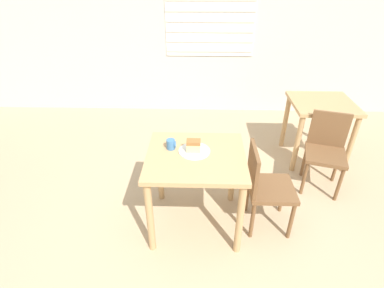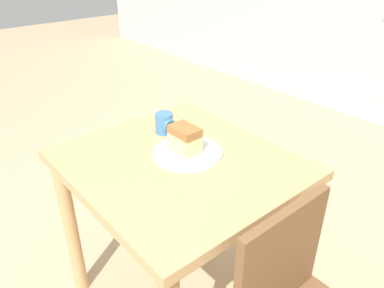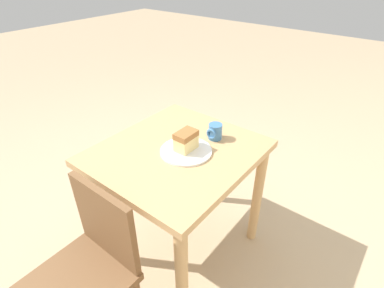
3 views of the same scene
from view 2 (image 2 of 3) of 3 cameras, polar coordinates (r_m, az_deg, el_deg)
The scene contains 4 objects.
dining_table_near at distance 1.48m, azimuth -1.87°, elevation -6.83°, with size 0.83×0.76×0.77m.
plate at distance 1.44m, azimuth -0.70°, elevation -1.31°, with size 0.27×0.27×0.01m.
cake_slice at distance 1.41m, azimuth -1.10°, elevation 0.74°, with size 0.12×0.08×0.10m.
coffee_mug at distance 1.59m, azimuth -4.18°, elevation 3.16°, with size 0.08×0.07×0.09m.
Camera 2 is at (0.86, -0.30, 1.50)m, focal length 35.00 mm.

